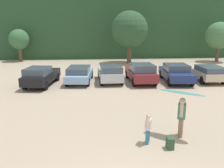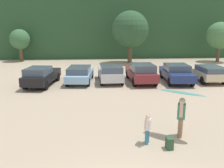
{
  "view_description": "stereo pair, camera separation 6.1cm",
  "coord_description": "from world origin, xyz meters",
  "views": [
    {
      "loc": [
        -0.9,
        -5.13,
        4.57
      ],
      "look_at": [
        0.18,
        8.21,
        1.3
      ],
      "focal_mm": 38.62,
      "sensor_mm": 36.0,
      "label": 1
    },
    {
      "loc": [
        -0.84,
        -5.13,
        4.57
      ],
      "look_at": [
        0.18,
        8.21,
        1.3
      ],
      "focal_mm": 38.62,
      "sensor_mm": 36.0,
      "label": 2
    }
  ],
  "objects": [
    {
      "name": "parked_car_black",
      "position": [
        -4.9,
        13.45,
        0.79
      ],
      "size": [
        2.35,
        4.7,
        1.52
      ],
      "rotation": [
        0.0,
        0.0,
        1.43
      ],
      "color": "black",
      "rests_on": "ground_plane"
    },
    {
      "name": "parked_car_silver",
      "position": [
        0.51,
        14.23,
        0.76
      ],
      "size": [
        1.93,
        4.19,
        1.44
      ],
      "rotation": [
        0.0,
        0.0,
        1.6
      ],
      "color": "silver",
      "rests_on": "ground_plane"
    },
    {
      "name": "tree_left",
      "position": [
        3.61,
        24.39,
        4.05
      ],
      "size": [
        4.43,
        4.43,
        6.29
      ],
      "color": "brown",
      "rests_on": "ground_plane"
    },
    {
      "name": "parked_car_maroon",
      "position": [
        3.0,
        13.87,
        0.83
      ],
      "size": [
        1.99,
        4.53,
        1.59
      ],
      "rotation": [
        0.0,
        0.0,
        1.6
      ],
      "color": "maroon",
      "rests_on": "ground_plane"
    },
    {
      "name": "hillside_ridge",
      "position": [
        0.0,
        34.37,
        4.09
      ],
      "size": [
        108.0,
        12.0,
        8.17
      ],
      "primitive_type": "cube",
      "color": "#284C2D",
      "rests_on": "ground_plane"
    },
    {
      "name": "tree_far_left",
      "position": [
        -10.25,
        27.0,
        2.78
      ],
      "size": [
        2.56,
        2.56,
        4.1
      ],
      "color": "brown",
      "rests_on": "ground_plane"
    },
    {
      "name": "parked_car_sky_blue",
      "position": [
        -1.99,
        14.32,
        0.72
      ],
      "size": [
        2.21,
        4.59,
        1.33
      ],
      "rotation": [
        0.0,
        0.0,
        1.48
      ],
      "color": "#84ADD1",
      "rests_on": "ground_plane"
    },
    {
      "name": "tree_far_right",
      "position": [
        15.03,
        24.52,
        3.29
      ],
      "size": [
        3.36,
        3.36,
        4.99
      ],
      "color": "brown",
      "rests_on": "ground_plane"
    },
    {
      "name": "person_child",
      "position": [
        1.22,
        3.5,
        0.69
      ],
      "size": [
        0.34,
        0.6,
        1.22
      ],
      "rotation": [
        0.0,
        0.0,
        2.73
      ],
      "color": "teal",
      "rests_on": "ground_plane"
    },
    {
      "name": "person_adult",
      "position": [
        2.74,
        4.01,
        0.96
      ],
      "size": [
        0.45,
        0.67,
        1.69
      ],
      "rotation": [
        0.0,
        0.0,
        2.73
      ],
      "color": "#8C6B4C",
      "rests_on": "ground_plane"
    },
    {
      "name": "parked_car_navy",
      "position": [
        5.92,
        13.86,
        0.78
      ],
      "size": [
        2.21,
        4.63,
        1.47
      ],
      "rotation": [
        0.0,
        0.0,
        1.51
      ],
      "color": "navy",
      "rests_on": "ground_plane"
    },
    {
      "name": "surfboard_teal",
      "position": [
        2.71,
        4.07,
        1.89
      ],
      "size": [
        1.86,
        1.63,
        0.15
      ],
      "rotation": [
        0.0,
        0.0,
        2.48
      ],
      "color": "teal"
    },
    {
      "name": "parked_car_champagne",
      "position": [
        8.61,
        13.93,
        0.75
      ],
      "size": [
        1.97,
        4.22,
        1.34
      ],
      "rotation": [
        0.0,
        0.0,
        1.57
      ],
      "color": "beige",
      "rests_on": "ground_plane"
    },
    {
      "name": "backpack_dropped",
      "position": [
        1.97,
        3.01,
        0.22
      ],
      "size": [
        0.24,
        0.34,
        0.45
      ],
      "color": "#2D4C33",
      "rests_on": "ground_plane"
    }
  ]
}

